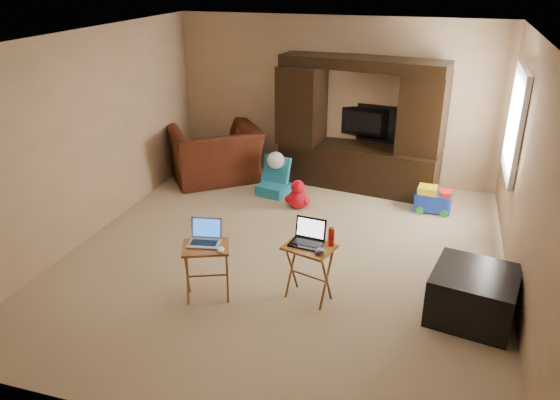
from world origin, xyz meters
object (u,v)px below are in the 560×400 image
(recliner, at_px, (215,154))
(ottoman, at_px, (473,295))
(water_bottle, at_px, (331,237))
(laptop_left, at_px, (203,234))
(laptop_right, at_px, (306,234))
(tray_table_right, at_px, (309,272))
(mouse_left, at_px, (221,250))
(child_rocker, at_px, (273,177))
(tray_table_left, at_px, (207,272))
(entertainment_center, at_px, (360,125))
(plush_toy, at_px, (298,194))
(push_toy, at_px, (433,199))
(television, at_px, (362,123))
(mouse_right, at_px, (320,251))

(recliner, relative_size, ottoman, 1.72)
(ottoman, bearing_deg, water_bottle, -177.27)
(laptop_left, distance_m, laptop_right, 1.02)
(tray_table_right, bearing_deg, mouse_left, -139.55)
(recliner, bearing_deg, child_rocker, 125.86)
(tray_table_left, relative_size, water_bottle, 3.20)
(entertainment_center, distance_m, plush_toy, 1.46)
(entertainment_center, relative_size, tray_table_right, 3.94)
(push_toy, bearing_deg, mouse_left, -118.63)
(mouse_left, bearing_deg, television, 78.73)
(recliner, bearing_deg, tray_table_right, 90.43)
(recliner, bearing_deg, tray_table_left, 73.99)
(entertainment_center, height_order, ottoman, entertainment_center)
(plush_toy, relative_size, tray_table_right, 0.68)
(recliner, height_order, ottoman, recliner)
(ottoman, height_order, mouse_left, mouse_left)
(television, xyz_separation_m, tray_table_right, (0.04, -3.45, -0.64))
(television, xyz_separation_m, plush_toy, (-0.66, -1.28, -0.73))
(television, bearing_deg, laptop_left, 85.17)
(television, bearing_deg, recliner, 25.05)
(water_bottle, bearing_deg, child_rocker, 119.34)
(push_toy, bearing_deg, child_rocker, -174.20)
(push_toy, bearing_deg, ottoman, -74.48)
(mouse_left, bearing_deg, laptop_left, 155.56)
(recliner, bearing_deg, laptop_left, 73.70)
(ottoman, height_order, tray_table_right, tray_table_right)
(television, height_order, child_rocker, television)
(recliner, height_order, tray_table_right, recliner)
(recliner, xyz_separation_m, laptop_left, (1.23, -3.11, 0.29))
(entertainment_center, height_order, child_rocker, entertainment_center)
(child_rocker, bearing_deg, tray_table_left, -74.65)
(entertainment_center, bearing_deg, laptop_left, -96.98)
(entertainment_center, xyz_separation_m, laptop_right, (0.00, -3.19, -0.25))
(television, relative_size, tray_table_right, 1.64)
(plush_toy, distance_m, tray_table_left, 2.48)
(ottoman, distance_m, water_bottle, 1.47)
(television, bearing_deg, tray_table_left, 85.71)
(tray_table_left, distance_m, laptop_left, 0.42)
(television, distance_m, push_toy, 1.64)
(television, relative_size, plush_toy, 2.39)
(recliner, relative_size, child_rocker, 2.40)
(ottoman, distance_m, tray_table_left, 2.63)
(tray_table_right, relative_size, laptop_left, 1.94)
(ottoman, bearing_deg, push_toy, 100.91)
(push_toy, bearing_deg, television, 148.38)
(laptop_right, xyz_separation_m, water_bottle, (0.24, 0.06, -0.03))
(child_rocker, distance_m, ottoman, 3.67)
(plush_toy, bearing_deg, ottoman, -41.32)
(plush_toy, relative_size, mouse_right, 3.37)
(television, relative_size, tray_table_left, 1.66)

